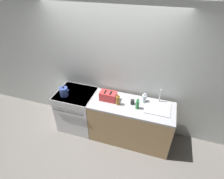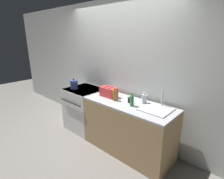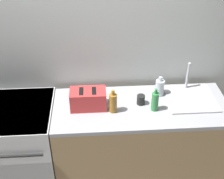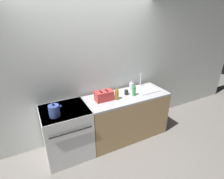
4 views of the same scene
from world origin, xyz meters
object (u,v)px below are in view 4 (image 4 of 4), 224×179
object	(u,v)px
bottle_amber	(117,95)
bottle_clear	(131,86)
toaster	(104,96)
kettle	(54,111)
bottle_green	(134,91)
cup_black	(126,92)
stove	(67,132)

from	to	relation	value
bottle_amber	bottle_clear	world-z (taller)	bottle_amber
toaster	bottle_clear	size ratio (longest dim) A/B	1.65
kettle	toaster	xyz separation A→B (m)	(0.86, 0.13, -0.01)
bottle_green	toaster	bearing A→B (deg)	172.37
toaster	cup_black	world-z (taller)	toaster
kettle	toaster	size ratio (longest dim) A/B	0.69
stove	cup_black	distance (m)	1.26
stove	bottle_green	distance (m)	1.37
bottle_amber	cup_black	world-z (taller)	bottle_amber
bottle_amber	bottle_clear	size ratio (longest dim) A/B	1.15
stove	kettle	xyz separation A→B (m)	(-0.16, -0.13, 0.53)
bottle_clear	bottle_green	bearing A→B (deg)	-111.05
stove	bottle_clear	xyz separation A→B (m)	(1.35, 0.15, 0.51)
toaster	bottle_clear	xyz separation A→B (m)	(0.66, 0.15, -0.01)
bottle_clear	cup_black	world-z (taller)	bottle_clear
kettle	bottle_clear	world-z (taller)	kettle
stove	bottle_amber	distance (m)	1.05
stove	kettle	distance (m)	0.57
toaster	bottle_clear	world-z (taller)	bottle_clear
stove	bottle_clear	world-z (taller)	bottle_clear
bottle_amber	cup_black	bearing A→B (deg)	19.54
bottle_clear	toaster	bearing A→B (deg)	-167.51
bottle_clear	bottle_green	size ratio (longest dim) A/B	0.87
stove	bottle_clear	size ratio (longest dim) A/B	4.73
toaster	bottle_green	distance (m)	0.58
stove	cup_black	bearing A→B (deg)	0.79
bottle_green	cup_black	distance (m)	0.15
cup_black	bottle_clear	bearing A→B (deg)	34.03
kettle	bottle_clear	bearing A→B (deg)	10.44
bottle_green	kettle	bearing A→B (deg)	-177.70
bottle_clear	cup_black	distance (m)	0.23
stove	bottle_green	bearing A→B (deg)	-3.45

